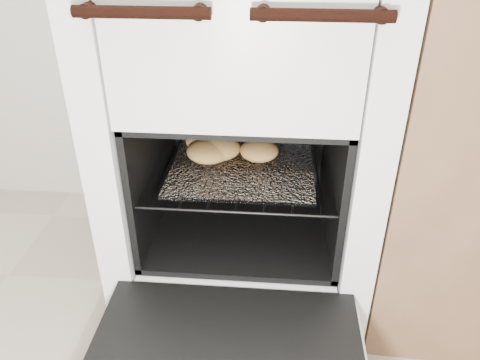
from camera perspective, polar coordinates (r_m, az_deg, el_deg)
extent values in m
cube|color=silver|center=(1.32, 0.65, 6.39)|extent=(0.67, 0.71, 1.02)
cylinder|color=black|center=(0.88, -11.97, 19.36)|extent=(0.24, 0.02, 0.02)
cylinder|color=black|center=(0.85, 9.99, 19.16)|extent=(0.24, 0.02, 0.02)
cylinder|color=black|center=(1.31, -10.13, 2.06)|extent=(0.01, 0.47, 0.01)
cylinder|color=black|center=(1.28, 11.06, 1.21)|extent=(0.01, 0.47, 0.01)
cylinder|color=black|center=(1.09, -0.59, -3.95)|extent=(0.48, 0.01, 0.01)
cylinder|color=black|center=(1.47, 1.01, 5.80)|extent=(0.48, 0.01, 0.01)
cylinder|color=black|center=(1.31, -8.48, 2.00)|extent=(0.01, 0.45, 0.01)
cylinder|color=black|center=(1.29, -5.59, 1.90)|extent=(0.01, 0.45, 0.01)
cylinder|color=black|center=(1.28, -2.64, 1.78)|extent=(0.01, 0.45, 0.01)
cylinder|color=black|center=(1.28, 0.33, 1.67)|extent=(0.01, 0.45, 0.01)
cylinder|color=black|center=(1.27, 3.33, 1.54)|extent=(0.01, 0.45, 0.01)
cylinder|color=black|center=(1.27, 6.33, 1.42)|extent=(0.01, 0.45, 0.01)
cylinder|color=black|center=(1.28, 9.32, 1.29)|extent=(0.01, 0.45, 0.01)
cube|color=silver|center=(1.25, 0.25, 1.45)|extent=(0.38, 0.33, 0.01)
ellipsoid|color=#B67D48|center=(1.29, -2.59, 3.98)|extent=(0.17, 0.17, 0.06)
ellipsoid|color=#B67D48|center=(1.34, -4.05, 4.88)|extent=(0.15, 0.15, 0.05)
ellipsoid|color=#B67D48|center=(1.28, -3.83, 3.56)|extent=(0.17, 0.17, 0.05)
ellipsoid|color=#B67D48|center=(1.28, 2.37, 3.63)|extent=(0.13, 0.13, 0.05)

